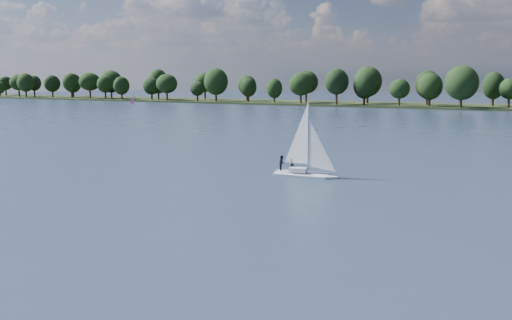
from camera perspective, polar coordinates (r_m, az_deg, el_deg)
The scene contains 6 objects.
ground at distance 116.31m, azimuth 19.35°, elevation 2.37°, with size 700.00×700.00×0.00m, color #233342.
far_shore at distance 227.26m, azimuth 24.20°, elevation 4.73°, with size 660.00×40.00×1.50m, color black.
sailboat at distance 63.28m, azimuth 4.61°, elevation 0.53°, with size 6.77×2.41×8.73m.
dinghy_pink at distance 232.49m, azimuth -12.14°, elevation 5.59°, with size 3.12×1.93×4.66m.
pontoon at distance 298.93m, azimuth -17.28°, elevation 5.73°, with size 4.00×2.00×0.50m, color #505255.
treeline at distance 223.20m, azimuth 24.11°, elevation 6.74°, with size 562.79×73.95×18.17m.
Camera 1 is at (19.32, -14.18, 10.82)m, focal length 40.00 mm.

